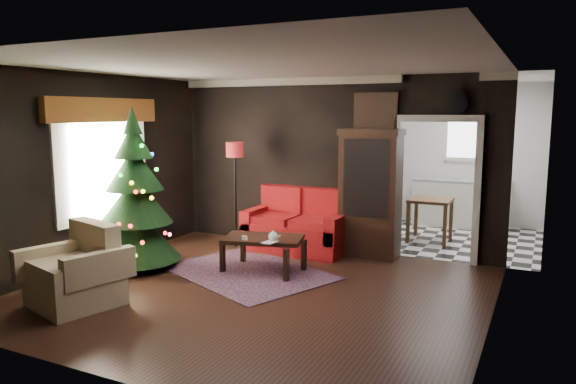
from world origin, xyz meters
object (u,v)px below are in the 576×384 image
at_px(wall_clock, 456,102).
at_px(teapot, 273,236).
at_px(armchair, 74,267).
at_px(coffee_table, 263,254).
at_px(floor_lamp, 235,198).
at_px(loveseat, 297,221).
at_px(kitchen_table, 430,220).
at_px(christmas_tree, 135,196).
at_px(curio_cabinet, 370,196).

bearing_deg(wall_clock, teapot, -138.08).
bearing_deg(armchair, coffee_table, 73.80).
distance_m(floor_lamp, wall_clock, 3.78).
xyz_separation_m(loveseat, floor_lamp, (-1.05, -0.17, 0.33)).
distance_m(wall_clock, kitchen_table, 2.43).
relative_size(coffee_table, teapot, 7.08).
relative_size(coffee_table, wall_clock, 3.40).
height_order(christmas_tree, coffee_table, christmas_tree).
height_order(armchair, kitchen_table, armchair).
bearing_deg(kitchen_table, wall_clock, -66.25).
bearing_deg(loveseat, armchair, -110.53).
bearing_deg(loveseat, kitchen_table, 42.51).
relative_size(christmas_tree, coffee_table, 2.19).
bearing_deg(floor_lamp, teapot, -42.63).
relative_size(christmas_tree, wall_clock, 7.46).
relative_size(curio_cabinet, kitchen_table, 2.53).
distance_m(loveseat, christmas_tree, 2.57).
relative_size(floor_lamp, christmas_tree, 0.77).
bearing_deg(wall_clock, armchair, -133.69).
xyz_separation_m(floor_lamp, wall_clock, (3.40, 0.57, 1.55)).
distance_m(curio_cabinet, wall_clock, 1.88).
bearing_deg(loveseat, coffee_table, -87.18).
bearing_deg(armchair, curio_cabinet, 71.88).
bearing_deg(curio_cabinet, kitchen_table, 65.56).
bearing_deg(kitchen_table, teapot, -115.79).
distance_m(floor_lamp, christmas_tree, 1.80).
bearing_deg(coffee_table, armchair, -121.92).
bearing_deg(kitchen_table, christmas_tree, -135.19).
relative_size(floor_lamp, coffee_table, 1.70).
relative_size(wall_clock, kitchen_table, 0.43).
bearing_deg(christmas_tree, loveseat, 47.04).
bearing_deg(christmas_tree, kitchen_table, 44.81).
bearing_deg(armchair, loveseat, 85.18).
relative_size(loveseat, armchair, 1.81).
bearing_deg(coffee_table, floor_lamp, 135.97).
xyz_separation_m(loveseat, kitchen_table, (1.80, 1.65, -0.12)).
bearing_deg(teapot, loveseat, 102.28).
xyz_separation_m(floor_lamp, armchair, (-0.22, -3.21, -0.37)).
xyz_separation_m(christmas_tree, coffee_table, (1.77, 0.58, -0.79)).
relative_size(floor_lamp, wall_clock, 5.77).
xyz_separation_m(armchair, wall_clock, (3.62, 3.79, 1.92)).
relative_size(armchair, kitchen_table, 1.25).
distance_m(christmas_tree, armchair, 1.72).
height_order(curio_cabinet, floor_lamp, curio_cabinet).
bearing_deg(floor_lamp, kitchen_table, 32.59).
bearing_deg(armchair, wall_clock, 62.03).
distance_m(curio_cabinet, coffee_table, 1.96).
xyz_separation_m(loveseat, christmas_tree, (-1.71, -1.84, 0.55)).
xyz_separation_m(coffee_table, teapot, (0.25, -0.18, 0.32)).
bearing_deg(christmas_tree, coffee_table, 18.26).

